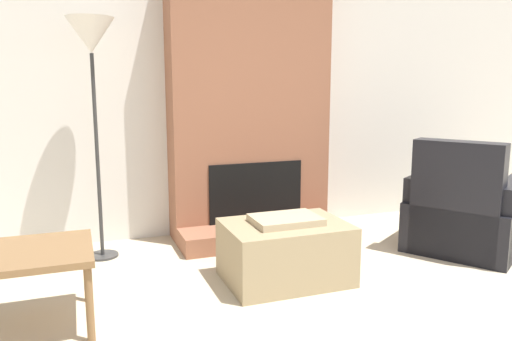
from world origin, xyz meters
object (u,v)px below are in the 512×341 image
ottoman (285,251)px  floor_lamp_left (91,47)px  armchair (465,215)px  side_table (26,260)px

ottoman → floor_lamp_left: bearing=141.1°
ottoman → floor_lamp_left: 2.16m
armchair → side_table: bearing=61.5°
side_table → floor_lamp_left: bearing=67.9°
ottoman → armchair: (1.75, 0.12, 0.07)m
ottoman → armchair: 1.76m
side_table → floor_lamp_left: floor_lamp_left is taller
armchair → side_table: (-3.44, -0.28, 0.13)m
ottoman → side_table: same height
armchair → floor_lamp_left: 3.40m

